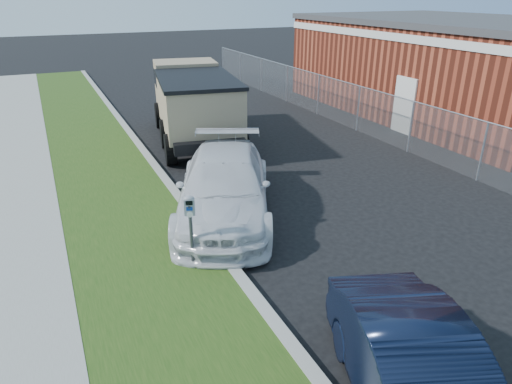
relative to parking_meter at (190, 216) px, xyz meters
name	(u,v)px	position (x,y,z in m)	size (l,w,h in m)	color
ground	(328,236)	(3.30, 0.02, -1.26)	(120.00, 120.00, 0.00)	black
streetside	(67,246)	(-2.27, 2.02, -1.19)	(6.12, 50.00, 0.15)	gray
chainlink_fence	(359,100)	(9.30, 7.02, 0.00)	(0.06, 30.06, 30.00)	slate
brick_building	(453,65)	(15.29, 8.02, 0.87)	(9.20, 14.20, 4.17)	maroon
parking_meter	(190,216)	(0.00, 0.00, 0.00)	(0.25, 0.20, 1.54)	#3F4247
white_wagon	(224,185)	(1.56, 2.19, -0.46)	(2.23, 5.48, 1.59)	silver
navy_sedan	(421,384)	(1.53, -4.70, -0.57)	(1.45, 4.16, 1.37)	black
dump_truck	(193,100)	(2.94, 8.78, 0.23)	(3.67, 7.09, 2.65)	black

